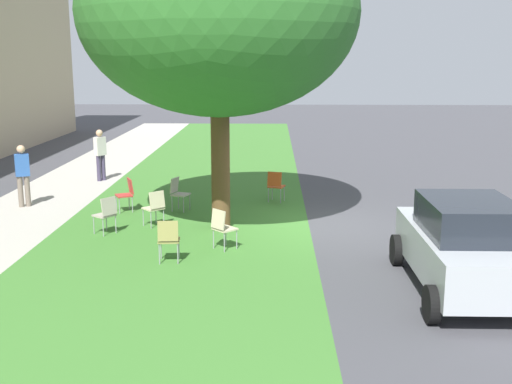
{
  "coord_description": "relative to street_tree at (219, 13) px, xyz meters",
  "views": [
    {
      "loc": [
        -14.78,
        1.1,
        3.99
      ],
      "look_at": [
        -0.75,
        1.46,
        1.0
      ],
      "focal_mm": 44.39,
      "sensor_mm": 36.0,
      "label": 1
    }
  ],
  "objects": [
    {
      "name": "street_tree",
      "position": [
        0.0,
        0.0,
        0.0
      ],
      "size": [
        6.28,
        6.28,
        7.3
      ],
      "color": "brown",
      "rests_on": "ground"
    },
    {
      "name": "chair_2",
      "position": [
        -1.74,
        -0.17,
        -4.44
      ],
      "size": [
        0.59,
        0.59,
        0.88
      ],
      "color": "beige",
      "rests_on": "ground"
    },
    {
      "name": "sidewalk_strip",
      "position": [
        0.2,
        5.29,
        -4.96
      ],
      "size": [
        48.0,
        2.8,
        0.01
      ],
      "primitive_type": "cube",
      "color": "#ADA89E",
      "rests_on": "ground"
    },
    {
      "name": "chair_1",
      "position": [
        -2.64,
        0.82,
        -4.44
      ],
      "size": [
        0.45,
        0.45,
        0.88
      ],
      "color": "olive",
      "rests_on": "ground"
    },
    {
      "name": "chair_0",
      "position": [
        1.71,
        1.27,
        -4.44
      ],
      "size": [
        0.53,
        0.54,
        0.88
      ],
      "color": "#ADA393",
      "rests_on": "ground"
    },
    {
      "name": "ground",
      "position": [
        0.2,
        -2.31,
        -4.96
      ],
      "size": [
        80.0,
        80.0,
        0.0
      ],
      "primitive_type": "plane",
      "color": "#424247"
    },
    {
      "name": "grass_verge",
      "position": [
        0.2,
        0.89,
        -4.96
      ],
      "size": [
        48.0,
        6.0,
        0.01
      ],
      "primitive_type": "cube",
      "color": "#3D752D",
      "rests_on": "ground"
    },
    {
      "name": "chair_6",
      "position": [
        0.07,
        1.59,
        -4.44
      ],
      "size": [
        0.59,
        0.59,
        0.88
      ],
      "color": "beige",
      "rests_on": "ground"
    },
    {
      "name": "pedestrian_1",
      "position": [
        2.06,
        5.53,
        -4.04
      ],
      "size": [
        0.34,
        0.41,
        1.69
      ],
      "color": "#726659",
      "rests_on": "ground"
    },
    {
      "name": "pedestrian_0",
      "position": [
        5.8,
        4.42,
        -4.04
      ],
      "size": [
        0.41,
        0.38,
        1.69
      ],
      "color": "#3F3851",
      "rests_on": "ground"
    },
    {
      "name": "parked_car",
      "position": [
        -4.08,
        -4.53,
        -4.12
      ],
      "size": [
        3.7,
        1.92,
        1.65
      ],
      "color": "#ADB2B7",
      "rests_on": "ground"
    },
    {
      "name": "chair_4",
      "position": [
        2.77,
        -1.31,
        -4.44
      ],
      "size": [
        0.53,
        0.52,
        0.88
      ],
      "color": "#C64C1E",
      "rests_on": "ground"
    },
    {
      "name": "chair_3",
      "position": [
        1.58,
        2.62,
        -4.44
      ],
      "size": [
        0.55,
        0.56,
        0.88
      ],
      "color": "#B7332D",
      "rests_on": "ground"
    },
    {
      "name": "chair_5",
      "position": [
        -0.62,
        2.59,
        -4.44
      ],
      "size": [
        0.58,
        0.58,
        0.88
      ],
      "color": "#ADA393",
      "rests_on": "ground"
    }
  ]
}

